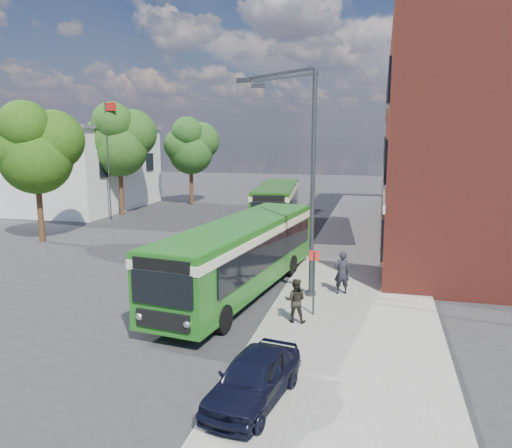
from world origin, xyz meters
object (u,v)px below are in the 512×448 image
(street_lamp, at_px, (304,181))
(bus_rear, at_px, (277,202))
(bus_front, at_px, (241,251))
(parked_car, at_px, (254,378))

(street_lamp, xyz_separation_m, bus_rear, (-4.24, 15.23, -2.96))
(street_lamp, relative_size, bus_front, 0.73)
(bus_rear, bearing_deg, parked_car, -79.54)
(street_lamp, xyz_separation_m, parked_car, (0.14, -8.48, -4.02))
(street_lamp, relative_size, bus_rear, 0.87)
(bus_front, height_order, parked_car, bus_front)
(bus_front, distance_m, parked_car, 8.98)
(bus_front, distance_m, bus_rear, 15.31)
(street_lamp, bearing_deg, parked_car, -89.04)
(bus_rear, bearing_deg, bus_front, -83.76)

